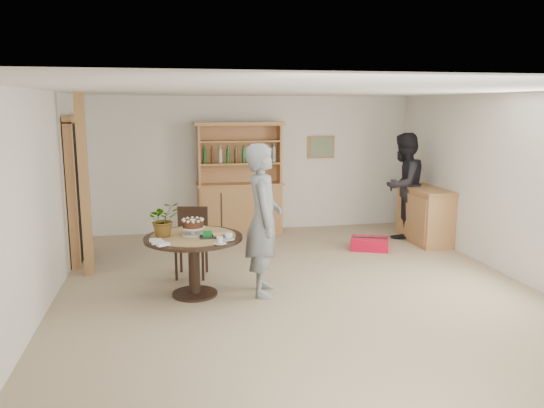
{
  "coord_description": "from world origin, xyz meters",
  "views": [
    {
      "loc": [
        -1.58,
        -6.26,
        2.32
      ],
      "look_at": [
        -0.25,
        0.45,
        1.05
      ],
      "focal_mm": 35.0,
      "sensor_mm": 36.0,
      "label": 1
    }
  ],
  "objects_px": {
    "dining_chair": "(192,237)",
    "red_suitcase": "(369,244)",
    "sideboard": "(425,215)",
    "hutch": "(240,196)",
    "dining_table": "(194,248)",
    "adult_person": "(403,186)",
    "teen_boy": "(263,220)"
  },
  "relations": [
    {
      "from": "dining_chair",
      "to": "red_suitcase",
      "type": "distance_m",
      "value": 3.03
    },
    {
      "from": "sideboard",
      "to": "red_suitcase",
      "type": "xyz_separation_m",
      "value": [
        -1.12,
        -0.33,
        -0.37
      ]
    },
    {
      "from": "sideboard",
      "to": "hutch",
      "type": "bearing_deg",
      "value": 157.79
    },
    {
      "from": "sideboard",
      "to": "dining_table",
      "type": "height_order",
      "value": "sideboard"
    },
    {
      "from": "sideboard",
      "to": "adult_person",
      "type": "xyz_separation_m",
      "value": [
        -0.24,
        0.38,
        0.46
      ]
    },
    {
      "from": "dining_table",
      "to": "red_suitcase",
      "type": "distance_m",
      "value": 3.36
    },
    {
      "from": "dining_table",
      "to": "dining_chair",
      "type": "relative_size",
      "value": 1.27
    },
    {
      "from": "hutch",
      "to": "teen_boy",
      "type": "bearing_deg",
      "value": -92.69
    },
    {
      "from": "dining_chair",
      "to": "adult_person",
      "type": "relative_size",
      "value": 0.51
    },
    {
      "from": "sideboard",
      "to": "adult_person",
      "type": "relative_size",
      "value": 0.68
    },
    {
      "from": "hutch",
      "to": "dining_table",
      "type": "height_order",
      "value": "hutch"
    },
    {
      "from": "adult_person",
      "to": "red_suitcase",
      "type": "height_order",
      "value": "adult_person"
    },
    {
      "from": "sideboard",
      "to": "teen_boy",
      "type": "distance_m",
      "value": 3.8
    },
    {
      "from": "hutch",
      "to": "sideboard",
      "type": "distance_m",
      "value": 3.29
    },
    {
      "from": "teen_boy",
      "to": "adult_person",
      "type": "bearing_deg",
      "value": -41.97
    },
    {
      "from": "dining_chair",
      "to": "teen_boy",
      "type": "xyz_separation_m",
      "value": [
        0.83,
        -0.93,
        0.4
      ]
    },
    {
      "from": "hutch",
      "to": "dining_table",
      "type": "distance_m",
      "value": 3.3
    },
    {
      "from": "hutch",
      "to": "adult_person",
      "type": "height_order",
      "value": "hutch"
    },
    {
      "from": "teen_boy",
      "to": "hutch",
      "type": "bearing_deg",
      "value": 6.43
    },
    {
      "from": "dining_table",
      "to": "teen_boy",
      "type": "relative_size",
      "value": 0.64
    },
    {
      "from": "teen_boy",
      "to": "adult_person",
      "type": "distance_m",
      "value": 3.79
    },
    {
      "from": "hutch",
      "to": "sideboard",
      "type": "relative_size",
      "value": 1.62
    },
    {
      "from": "sideboard",
      "to": "dining_chair",
      "type": "distance_m",
      "value": 4.17
    },
    {
      "from": "sideboard",
      "to": "dining_chair",
      "type": "relative_size",
      "value": 1.33
    },
    {
      "from": "dining_chair",
      "to": "adult_person",
      "type": "bearing_deg",
      "value": 32.97
    },
    {
      "from": "teen_boy",
      "to": "red_suitcase",
      "type": "relative_size",
      "value": 2.65
    },
    {
      "from": "sideboard",
      "to": "dining_table",
      "type": "relative_size",
      "value": 1.05
    },
    {
      "from": "sideboard",
      "to": "teen_boy",
      "type": "bearing_deg",
      "value": -147.88
    },
    {
      "from": "dining_table",
      "to": "sideboard",
      "type": "bearing_deg",
      "value": 25.23
    },
    {
      "from": "sideboard",
      "to": "adult_person",
      "type": "height_order",
      "value": "adult_person"
    },
    {
      "from": "teen_boy",
      "to": "red_suitcase",
      "type": "xyz_separation_m",
      "value": [
        2.07,
        1.68,
        -0.84
      ]
    },
    {
      "from": "adult_person",
      "to": "red_suitcase",
      "type": "bearing_deg",
      "value": 4.68
    }
  ]
}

